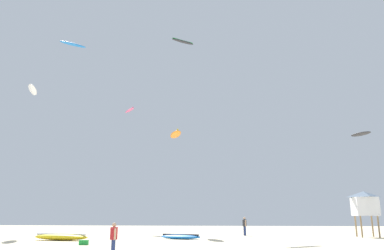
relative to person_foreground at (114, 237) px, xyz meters
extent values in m
cylinder|color=navy|center=(-0.05, 0.07, -0.53)|extent=(0.15, 0.15, 0.78)
cylinder|color=navy|center=(0.05, -0.07, -0.53)|extent=(0.15, 0.15, 0.78)
cylinder|color=#B21E23|center=(0.00, 0.00, 0.15)|extent=(0.36, 0.36, 0.59)
cylinder|color=tan|center=(-0.12, 0.18, 0.13)|extent=(0.10, 0.10, 0.54)
cylinder|color=tan|center=(0.12, -0.18, 0.13)|extent=(0.10, 0.10, 0.54)
sphere|color=tan|center=(0.00, 0.00, 0.55)|extent=(0.21, 0.21, 0.21)
cylinder|color=navy|center=(7.08, 20.16, -0.49)|extent=(0.17, 0.17, 0.88)
cylinder|color=navy|center=(7.16, 19.98, -0.49)|extent=(0.17, 0.17, 0.88)
cylinder|color=#2D2D33|center=(7.12, 20.07, 0.28)|extent=(0.40, 0.40, 0.66)
cylinder|color=tan|center=(7.02, 20.29, 0.26)|extent=(0.12, 0.12, 0.61)
cylinder|color=tan|center=(7.21, 19.85, 0.26)|extent=(0.12, 0.12, 0.61)
sphere|color=tan|center=(7.12, 20.07, 0.74)|extent=(0.24, 0.24, 0.24)
ellipsoid|color=yellow|center=(-7.76, 11.18, -0.67)|extent=(4.78, 1.93, 0.57)
cylinder|color=white|center=(-7.76, 11.18, -0.46)|extent=(4.27, 0.76, 0.20)
ellipsoid|color=blue|center=(1.50, 13.76, -0.73)|extent=(3.74, 2.10, 0.46)
cylinder|color=#2D2D33|center=(1.50, 13.76, -0.57)|extent=(3.19, 1.18, 0.16)
cylinder|color=#8C704C|center=(19.00, 19.11, 0.02)|extent=(0.14, 0.14, 1.90)
cylinder|color=#8C704C|center=(19.00, 17.61, 0.02)|extent=(0.14, 0.14, 1.90)
cylinder|color=#8C704C|center=(17.50, 19.11, 0.02)|extent=(0.14, 0.14, 1.90)
cylinder|color=#8C704C|center=(17.50, 17.61, 0.02)|extent=(0.14, 0.14, 1.90)
cube|color=white|center=(18.25, 18.36, 1.82)|extent=(2.00, 2.00, 1.70)
pyramid|color=slate|center=(18.25, 18.36, 2.95)|extent=(2.30, 2.30, 0.55)
cube|color=green|center=(-4.20, 6.94, -0.77)|extent=(0.56, 0.36, 0.32)
ellipsoid|color=white|center=(-18.07, 22.47, 16.03)|extent=(2.80, 4.13, 0.90)
ellipsoid|color=orange|center=(-0.03, 20.75, 9.62)|extent=(2.04, 3.88, 0.43)
cylinder|color=yellow|center=(-0.03, 20.75, 9.79)|extent=(1.09, 3.35, 0.16)
ellipsoid|color=blue|center=(-11.28, 17.92, 19.53)|extent=(2.77, 2.46, 0.46)
ellipsoid|color=#E5598C|center=(-8.04, 30.57, 15.45)|extent=(2.33, 2.79, 0.52)
cylinder|color=#E5598C|center=(-8.04, 30.57, 15.57)|extent=(1.61, 2.19, 0.12)
ellipsoid|color=#2D2D33|center=(24.21, 34.24, 12.11)|extent=(2.57, 3.14, 0.57)
ellipsoid|color=#2D2D33|center=(0.09, 25.56, 23.10)|extent=(3.15, 2.69, 0.63)
cylinder|color=green|center=(0.09, 25.56, 23.24)|extent=(2.46, 1.88, 0.14)
camera|label=1|loc=(5.65, -18.28, 0.99)|focal=34.52mm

